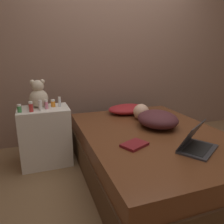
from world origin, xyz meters
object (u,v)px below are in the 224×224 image
(bottle_pink, at_px, (46,104))
(bottle_clear, at_px, (60,102))
(bottle_red, at_px, (31,107))
(bottle_green, at_px, (19,108))
(bottle_orange, at_px, (53,103))
(person_lying, at_px, (155,118))
(laptop, at_px, (195,143))
(book, at_px, (134,145))
(teddy_bear, at_px, (39,95))
(bottle_white, at_px, (40,105))
(pillow, at_px, (128,109))

(bottle_pink, relative_size, bottle_clear, 0.91)
(bottle_red, bearing_deg, bottle_pink, 22.20)
(bottle_green, xyz_separation_m, bottle_orange, (0.34, 0.12, -0.00))
(person_lying, distance_m, laptop, 0.63)
(bottle_orange, height_order, book, bottle_orange)
(bottle_pink, bearing_deg, bottle_green, -169.10)
(bottle_green, bearing_deg, book, -39.48)
(teddy_bear, bearing_deg, bottle_orange, -15.01)
(bottle_red, xyz_separation_m, bottle_clear, (0.30, 0.12, 0.00))
(bottle_red, relative_size, bottle_orange, 1.30)
(teddy_bear, bearing_deg, laptop, -44.23)
(bottle_white, height_order, book, bottle_white)
(pillow, xyz_separation_m, bottle_white, (-1.08, -0.18, 0.18))
(pillow, xyz_separation_m, bottle_green, (-1.28, -0.19, 0.17))
(bottle_orange, bearing_deg, bottle_green, -160.65)
(pillow, relative_size, bottle_white, 4.84)
(teddy_bear, xyz_separation_m, bottle_clear, (0.21, -0.05, -0.08))
(bottle_red, bearing_deg, bottle_white, 12.96)
(bottle_pink, height_order, book, bottle_pink)
(bottle_clear, bearing_deg, book, -59.27)
(teddy_bear, xyz_separation_m, bottle_red, (-0.09, -0.17, -0.08))
(laptop, relative_size, bottle_pink, 4.28)
(pillow, bearing_deg, book, -110.29)
(bottle_green, relative_size, book, 0.31)
(bottle_white, bearing_deg, bottle_pink, 33.84)
(teddy_bear, height_order, book, teddy_bear)
(pillow, height_order, bottle_white, bottle_white)
(person_lying, height_order, bottle_orange, bottle_orange)
(bottle_white, bearing_deg, person_lying, -17.64)
(laptop, distance_m, bottle_green, 1.70)
(bottle_white, xyz_separation_m, bottle_clear, (0.21, 0.10, 0.00))
(bottle_red, bearing_deg, laptop, -37.67)
(bottle_pink, relative_size, book, 0.38)
(bottle_white, height_order, bottle_pink, bottle_white)
(laptop, relative_size, bottle_orange, 5.25)
(pillow, bearing_deg, bottle_pink, -172.19)
(bottle_white, xyz_separation_m, bottle_red, (-0.09, -0.02, -0.00))
(teddy_bear, distance_m, book, 1.22)
(laptop, bearing_deg, book, 121.15)
(person_lying, relative_size, laptop, 1.54)
(person_lying, xyz_separation_m, bottle_white, (-1.16, 0.37, 0.15))
(bottle_clear, bearing_deg, bottle_red, -158.59)
(bottle_green, xyz_separation_m, bottle_clear, (0.41, 0.11, 0.01))
(teddy_bear, distance_m, bottle_clear, 0.23)
(bottle_orange, bearing_deg, bottle_red, -150.16)
(laptop, xyz_separation_m, bottle_orange, (-1.03, 1.11, 0.17))
(pillow, distance_m, teddy_bear, 1.12)
(person_lying, bearing_deg, teddy_bear, 148.50)
(bottle_red, bearing_deg, bottle_clear, 21.41)
(bottle_white, distance_m, bottle_clear, 0.23)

